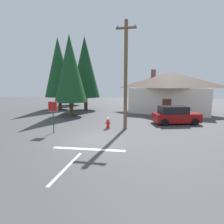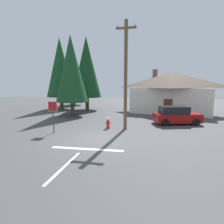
# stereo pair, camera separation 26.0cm
# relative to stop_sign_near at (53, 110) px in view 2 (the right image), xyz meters

# --- Properties ---
(ground_plane) EXTENTS (80.00, 80.00, 0.10)m
(ground_plane) POSITION_rel_stop_sign_near_xyz_m (3.48, -0.91, -1.77)
(ground_plane) COLOR #424244
(lane_stop_bar) EXTENTS (4.21, 0.51, 0.01)m
(lane_stop_bar) POSITION_rel_stop_sign_near_xyz_m (3.70, -2.87, -1.72)
(lane_stop_bar) COLOR silver
(lane_stop_bar) RESTS_ON ground
(lane_center_stripe) EXTENTS (0.16, 3.29, 0.01)m
(lane_center_stripe) POSITION_rel_stop_sign_near_xyz_m (3.47, -5.17, -1.72)
(lane_center_stripe) COLOR silver
(lane_center_stripe) RESTS_ON ground
(stop_sign_near) EXTENTS (0.74, 0.08, 2.41)m
(stop_sign_near) POSITION_rel_stop_sign_near_xyz_m (0.00, 0.00, 0.00)
(stop_sign_near) COLOR #1E4C28
(stop_sign_near) RESTS_ON ground
(fire_hydrant) EXTENTS (0.48, 0.41, 0.95)m
(fire_hydrant) POSITION_rel_stop_sign_near_xyz_m (3.74, 2.25, -1.26)
(fire_hydrant) COLOR red
(fire_hydrant) RESTS_ON ground
(utility_pole) EXTENTS (1.60, 0.28, 8.56)m
(utility_pole) POSITION_rel_stop_sign_near_xyz_m (5.19, 2.27, 2.74)
(utility_pole) COLOR brown
(utility_pole) RESTS_ON ground
(house) EXTENTS (11.46, 8.79, 5.83)m
(house) POSITION_rel_stop_sign_near_xyz_m (9.90, 13.04, 1.08)
(house) COLOR silver
(house) RESTS_ON ground
(parked_car) EXTENTS (4.51, 2.85, 1.67)m
(parked_car) POSITION_rel_stop_sign_near_xyz_m (9.59, 5.27, -0.93)
(parked_car) COLOR maroon
(parked_car) RESTS_ON ground
(pine_tree_tall_left) EXTENTS (3.72, 3.72, 9.30)m
(pine_tree_tall_left) POSITION_rel_stop_sign_near_xyz_m (-1.84, 7.55, 3.75)
(pine_tree_tall_left) COLOR #4C3823
(pine_tree_tall_left) RESTS_ON ground
(pine_tree_mid_left) EXTENTS (4.18, 4.18, 10.46)m
(pine_tree_mid_left) POSITION_rel_stop_sign_near_xyz_m (-1.88, 12.85, 4.43)
(pine_tree_mid_left) COLOR #4C3823
(pine_tree_mid_left) RESTS_ON ground
(pine_tree_short_left) EXTENTS (4.21, 4.21, 10.52)m
(pine_tree_short_left) POSITION_rel_stop_sign_near_xyz_m (-6.01, 12.93, 4.47)
(pine_tree_short_left) COLOR #4C3823
(pine_tree_short_left) RESTS_ON ground
(pine_tree_far_center) EXTENTS (3.93, 3.93, 9.82)m
(pine_tree_far_center) POSITION_rel_stop_sign_near_xyz_m (-6.58, 18.85, 4.05)
(pine_tree_far_center) COLOR #4C3823
(pine_tree_far_center) RESTS_ON ground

